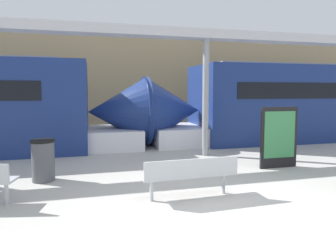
% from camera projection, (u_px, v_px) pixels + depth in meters
% --- Properties ---
extents(ground_plane, '(60.00, 60.00, 0.00)m').
position_uv_depth(ground_plane, '(225.00, 213.00, 5.15)').
color(ground_plane, '#B2AFA8').
extents(station_wall, '(56.00, 0.20, 5.00)m').
position_uv_depth(station_wall, '(134.00, 83.00, 15.72)').
color(station_wall, tan).
rests_on(station_wall, ground_plane).
extents(train_left, '(14.72, 2.93, 3.20)m').
position_uv_depth(train_left, '(310.00, 104.00, 13.19)').
color(train_left, navy).
rests_on(train_left, ground_plane).
extents(bench_near, '(1.90, 0.50, 0.81)m').
position_uv_depth(bench_near, '(190.00, 173.00, 5.80)').
color(bench_near, '#ADB2B7').
rests_on(bench_near, ground_plane).
extents(trash_bin, '(0.53, 0.53, 0.97)m').
position_uv_depth(trash_bin, '(43.00, 160.00, 6.93)').
color(trash_bin, '#4C4F54').
rests_on(trash_bin, ground_plane).
extents(poster_board, '(1.09, 0.07, 1.66)m').
position_uv_depth(poster_board, '(279.00, 137.00, 8.09)').
color(poster_board, black).
rests_on(poster_board, ground_plane).
extents(support_column_near, '(0.20, 0.20, 3.71)m').
position_uv_depth(support_column_near, '(206.00, 98.00, 9.57)').
color(support_column_near, gray).
rests_on(support_column_near, ground_plane).
extents(canopy_beam, '(28.00, 0.60, 0.28)m').
position_uv_depth(canopy_beam, '(206.00, 35.00, 9.41)').
color(canopy_beam, '#B7B7BC').
rests_on(canopy_beam, support_column_near).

